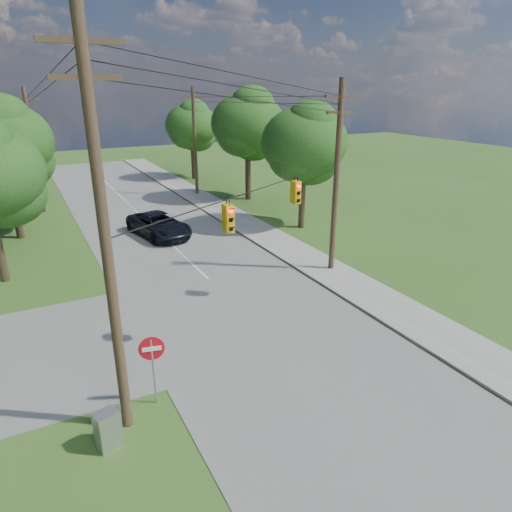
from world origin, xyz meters
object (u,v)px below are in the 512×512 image
pole_sw (105,239)px  pole_north_e (195,141)px  control_cabinet (108,430)px  pole_ne (337,177)px  pole_north_w (34,150)px  car_main_north (159,225)px  do_not_enter_sign (152,356)px

pole_sw → pole_north_e: bearing=65.5°
pole_north_e → control_cabinet: pole_north_e is taller
pole_ne → pole_north_w: 26.03m
pole_sw → car_main_north: bearing=70.7°
pole_north_e → pole_north_w: 13.90m
pole_ne → pole_north_w: size_ratio=1.05×
pole_ne → pole_north_e: size_ratio=1.05×
do_not_enter_sign → pole_north_w: bearing=106.0°
control_cabinet → car_main_north: bearing=52.0°
pole_sw → do_not_enter_sign: bearing=28.5°
car_main_north → control_cabinet: bearing=-122.1°
pole_ne → pole_north_w: (-13.90, 22.00, -0.34)m
control_cabinet → pole_north_e: bearing=47.3°
do_not_enter_sign → car_main_north: bearing=86.3°
pole_sw → car_main_north: size_ratio=2.03×
pole_ne → car_main_north: 13.69m
pole_ne → car_main_north: size_ratio=1.78×
pole_sw → pole_north_w: pole_sw is taller
pole_ne → do_not_enter_sign: (-12.40, -7.00, -3.62)m
pole_ne → do_not_enter_sign: 14.69m
car_main_north → control_cabinet: (-7.12, -19.09, -0.23)m
pole_north_w → control_cabinet: size_ratio=8.12×
control_cabinet → do_not_enter_sign: bearing=18.5°
pole_ne → control_cabinet: pole_ne is taller
pole_north_w → car_main_north: (6.83, -11.22, -4.28)m
control_cabinet → pole_sw: bearing=28.0°
pole_ne → control_cabinet: (-14.19, -8.31, -4.85)m
pole_north_w → pole_north_e: bearing=0.0°
pole_ne → pole_north_e: (-0.00, 22.00, -0.34)m
pole_sw → do_not_enter_sign: size_ratio=4.69×
pole_ne → pole_sw: bearing=-150.6°
car_main_north → control_cabinet: car_main_north is taller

